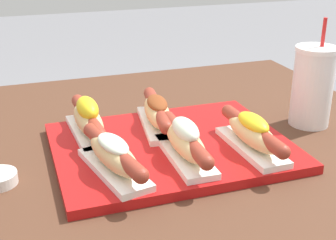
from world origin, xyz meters
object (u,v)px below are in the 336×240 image
(hot_dog_0, at_px, (114,155))
(hot_dog_1, at_px, (185,141))
(hot_dog_2, at_px, (252,133))
(hot_dog_4, at_px, (157,113))
(hot_dog_3, at_px, (88,119))
(serving_tray, at_px, (171,147))
(drink_cup, at_px, (313,86))

(hot_dog_0, bearing_deg, hot_dog_1, 3.64)
(hot_dog_0, xyz_separation_m, hot_dog_2, (0.26, 0.00, 0.00))
(hot_dog_1, height_order, hot_dog_4, hot_dog_1)
(hot_dog_0, xyz_separation_m, hot_dog_3, (-0.01, 0.16, 0.00))
(hot_dog_3, bearing_deg, hot_dog_2, -30.31)
(hot_dog_0, bearing_deg, serving_tray, 31.09)
(hot_dog_1, bearing_deg, serving_tray, 91.33)
(serving_tray, xyz_separation_m, drink_cup, (0.33, 0.03, 0.08))
(hot_dog_3, bearing_deg, serving_tray, -30.46)
(hot_dog_3, height_order, hot_dog_4, hot_dog_3)
(hot_dog_2, relative_size, hot_dog_3, 1.00)
(hot_dog_2, distance_m, hot_dog_3, 0.32)
(hot_dog_1, height_order, hot_dog_2, hot_dog_1)
(hot_dog_1, height_order, hot_dog_3, hot_dog_3)
(hot_dog_3, height_order, drink_cup, drink_cup)
(hot_dog_0, relative_size, hot_dog_2, 0.98)
(serving_tray, bearing_deg, hot_dog_3, 149.54)
(serving_tray, distance_m, hot_dog_0, 0.16)
(serving_tray, distance_m, hot_dog_4, 0.09)
(hot_dog_2, xyz_separation_m, hot_dog_4, (-0.14, 0.16, -0.00))
(hot_dog_1, bearing_deg, drink_cup, 16.87)
(hot_dog_0, distance_m, hot_dog_1, 0.13)
(serving_tray, height_order, hot_dog_0, hot_dog_0)
(hot_dog_0, bearing_deg, hot_dog_3, 94.84)
(drink_cup, bearing_deg, hot_dog_2, -151.93)
(serving_tray, distance_m, hot_dog_1, 0.08)
(drink_cup, bearing_deg, hot_dog_3, 173.40)
(hot_dog_2, bearing_deg, hot_dog_4, 130.30)
(hot_dog_1, bearing_deg, hot_dog_4, 91.50)
(serving_tray, distance_m, hot_dog_2, 0.16)
(hot_dog_1, bearing_deg, hot_dog_2, -2.81)
(serving_tray, xyz_separation_m, hot_dog_2, (0.13, -0.08, 0.04))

